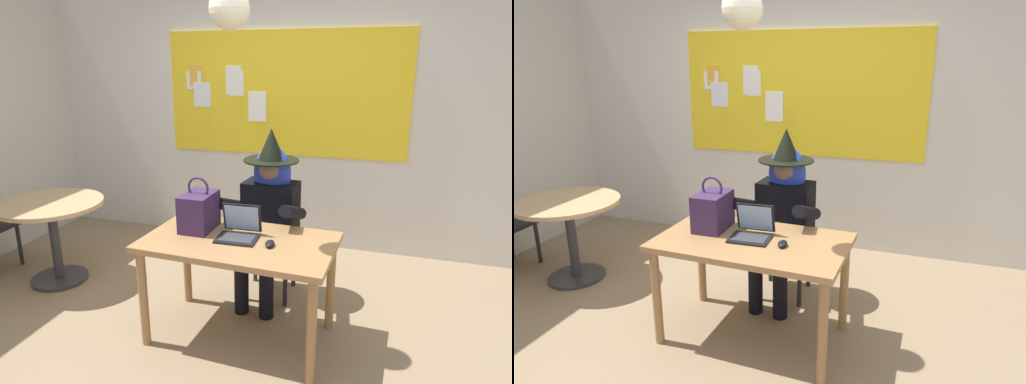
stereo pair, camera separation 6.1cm
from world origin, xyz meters
TOP-DOWN VIEW (x-y plane):
  - ground_plane at (0.00, 0.00)m, footprint 24.00×24.00m
  - wall_back_bulletin at (0.00, 1.83)m, footprint 5.23×1.97m
  - desk_main at (0.16, 0.04)m, footprint 1.28×0.77m
  - chair_at_desk at (0.18, 0.77)m, footprint 0.43×0.43m
  - person_costumed at (0.18, 0.65)m, footprint 0.61×0.69m
  - laptop at (0.14, 0.08)m, footprint 0.28×0.27m
  - computer_mouse at (0.38, 0.00)m, footprint 0.07×0.11m
  - handbag at (-0.17, 0.14)m, footprint 0.20×0.30m
  - side_table_round at (-1.64, 0.34)m, footprint 0.86×0.86m

SIDE VIEW (x-z plane):
  - ground_plane at x=0.00m, z-range 0.00..0.00m
  - chair_at_desk at x=0.18m, z-range 0.05..0.93m
  - side_table_round at x=-1.64m, z-range 0.18..0.90m
  - desk_main at x=0.16m, z-range 0.27..0.99m
  - computer_mouse at x=0.38m, z-range 0.73..0.76m
  - person_costumed at x=0.18m, z-range 0.08..1.45m
  - laptop at x=0.14m, z-range 0.67..0.88m
  - handbag at x=-0.17m, z-range 0.67..1.05m
  - wall_back_bulletin at x=0.00m, z-range 0.02..2.68m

